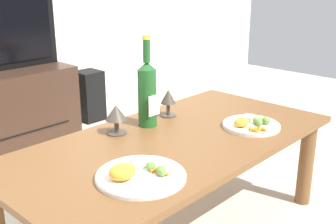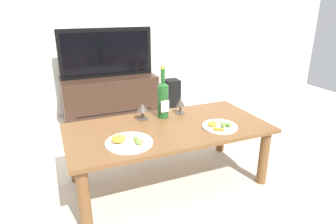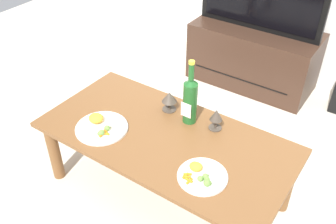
{
  "view_description": "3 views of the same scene",
  "coord_description": "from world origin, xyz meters",
  "px_view_note": "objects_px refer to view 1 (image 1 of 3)",
  "views": [
    {
      "loc": [
        -1.14,
        -1.04,
        1.05
      ],
      "look_at": [
        0.05,
        0.07,
        0.52
      ],
      "focal_mm": 45.12,
      "sensor_mm": 36.0,
      "label": 1
    },
    {
      "loc": [
        -0.72,
        -1.7,
        1.22
      ],
      "look_at": [
        0.03,
        0.08,
        0.51
      ],
      "focal_mm": 31.1,
      "sensor_mm": 36.0,
      "label": 2
    },
    {
      "loc": [
        0.89,
        -1.28,
        1.76
      ],
      "look_at": [
        -0.03,
        0.07,
        0.54
      ],
      "focal_mm": 40.68,
      "sensor_mm": 36.0,
      "label": 3
    }
  ],
  "objects_px": {
    "dining_table": "(174,155)",
    "goblet_left": "(116,114)",
    "goblet_right": "(168,98)",
    "dinner_plate_right": "(251,124)",
    "wine_bottle": "(147,92)",
    "floor_speaker": "(89,96)",
    "dinner_plate_left": "(139,174)"
  },
  "relations": [
    {
      "from": "dining_table",
      "to": "goblet_right",
      "type": "distance_m",
      "value": 0.32
    },
    {
      "from": "dining_table",
      "to": "goblet_left",
      "type": "bearing_deg",
      "value": 119.13
    },
    {
      "from": "wine_bottle",
      "to": "goblet_right",
      "type": "relative_size",
      "value": 3.07
    },
    {
      "from": "goblet_right",
      "to": "floor_speaker",
      "type": "bearing_deg",
      "value": 69.32
    },
    {
      "from": "dining_table",
      "to": "goblet_left",
      "type": "relative_size",
      "value": 11.35
    },
    {
      "from": "floor_speaker",
      "to": "goblet_left",
      "type": "xyz_separation_m",
      "value": [
        -0.78,
        -1.25,
        0.33
      ]
    },
    {
      "from": "dinner_plate_left",
      "to": "goblet_right",
      "type": "bearing_deg",
      "value": 34.67
    },
    {
      "from": "wine_bottle",
      "to": "goblet_right",
      "type": "distance_m",
      "value": 0.17
    },
    {
      "from": "wine_bottle",
      "to": "goblet_left",
      "type": "distance_m",
      "value": 0.17
    },
    {
      "from": "goblet_right",
      "to": "dinner_plate_right",
      "type": "bearing_deg",
      "value": -70.38
    },
    {
      "from": "goblet_left",
      "to": "dinner_plate_left",
      "type": "relative_size",
      "value": 0.42
    },
    {
      "from": "dinner_plate_left",
      "to": "dinner_plate_right",
      "type": "bearing_deg",
      "value": -0.32
    },
    {
      "from": "goblet_left",
      "to": "dinner_plate_right",
      "type": "height_order",
      "value": "goblet_left"
    },
    {
      "from": "dining_table",
      "to": "dinner_plate_left",
      "type": "distance_m",
      "value": 0.37
    },
    {
      "from": "dining_table",
      "to": "goblet_left",
      "type": "height_order",
      "value": "goblet_left"
    },
    {
      "from": "goblet_left",
      "to": "floor_speaker",
      "type": "bearing_deg",
      "value": 58.1
    },
    {
      "from": "dining_table",
      "to": "dinner_plate_right",
      "type": "xyz_separation_m",
      "value": [
        0.32,
        -0.15,
        0.08
      ]
    },
    {
      "from": "goblet_left",
      "to": "dinner_plate_right",
      "type": "distance_m",
      "value": 0.57
    },
    {
      "from": "floor_speaker",
      "to": "dinner_plate_left",
      "type": "distance_m",
      "value": 1.9
    },
    {
      "from": "goblet_left",
      "to": "dining_table",
      "type": "bearing_deg",
      "value": -60.87
    },
    {
      "from": "dining_table",
      "to": "goblet_right",
      "type": "bearing_deg",
      "value": 47.47
    },
    {
      "from": "goblet_left",
      "to": "goblet_right",
      "type": "bearing_deg",
      "value": 0.0
    },
    {
      "from": "floor_speaker",
      "to": "wine_bottle",
      "type": "height_order",
      "value": "wine_bottle"
    },
    {
      "from": "dinner_plate_right",
      "to": "floor_speaker",
      "type": "bearing_deg",
      "value": 77.96
    },
    {
      "from": "goblet_right",
      "to": "dinner_plate_right",
      "type": "height_order",
      "value": "goblet_right"
    },
    {
      "from": "dinner_plate_left",
      "to": "dinner_plate_right",
      "type": "xyz_separation_m",
      "value": [
        0.64,
        -0.0,
        -0.0
      ]
    },
    {
      "from": "dining_table",
      "to": "dinner_plate_right",
      "type": "distance_m",
      "value": 0.36
    },
    {
      "from": "goblet_right",
      "to": "dinner_plate_right",
      "type": "relative_size",
      "value": 0.52
    },
    {
      "from": "dining_table",
      "to": "floor_speaker",
      "type": "bearing_deg",
      "value": 65.57
    },
    {
      "from": "dinner_plate_left",
      "to": "goblet_left",
      "type": "bearing_deg",
      "value": 59.59
    },
    {
      "from": "goblet_left",
      "to": "dinner_plate_left",
      "type": "xyz_separation_m",
      "value": [
        -0.21,
        -0.36,
        -0.07
      ]
    },
    {
      "from": "wine_bottle",
      "to": "goblet_left",
      "type": "height_order",
      "value": "wine_bottle"
    }
  ]
}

